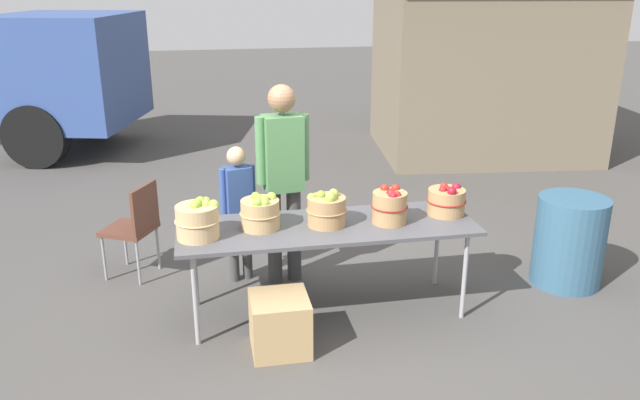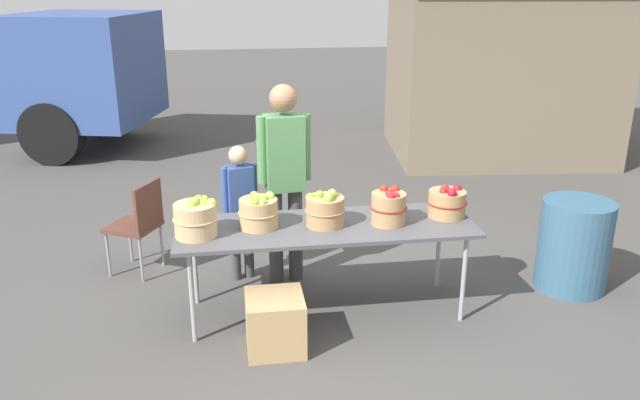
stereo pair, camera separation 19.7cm
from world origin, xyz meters
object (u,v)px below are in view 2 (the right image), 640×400
trash_barrel (574,245)px  apple_basket_red_0 (389,207)px  market_table (326,230)px  apple_basket_green_0 (196,218)px  apple_basket_green_1 (259,212)px  child_customer (240,202)px  apple_basket_red_1 (447,202)px  apple_basket_green_2 (325,210)px  vendor_adult (284,169)px  produce_crate (275,323)px  folding_chair (139,220)px

trash_barrel → apple_basket_red_0: bearing=-174.7°
market_table → apple_basket_green_0: size_ratio=6.95×
trash_barrel → apple_basket_green_1: bearing=-178.2°
child_customer → trash_barrel: bearing=151.6°
market_table → apple_basket_red_1: (0.99, 0.05, 0.15)m
apple_basket_green_2 → child_customer: (-0.63, 0.72, -0.16)m
apple_basket_red_0 → apple_basket_red_1: (0.50, 0.09, -0.02)m
apple_basket_red_0 → child_customer: 1.36m
apple_basket_green_1 → apple_basket_red_1: (1.50, 0.02, -0.01)m
apple_basket_green_2 → trash_barrel: size_ratio=0.40×
apple_basket_green_1 → vendor_adult: size_ratio=0.18×
produce_crate → apple_basket_green_2: bearing=47.5°
vendor_adult → market_table: bearing=104.7°
market_table → apple_basket_green_0: 0.99m
apple_basket_green_1 → apple_basket_green_2: apple_basket_green_2 is taller
vendor_adult → folding_chair: 1.42m
apple_basket_red_1 → folding_chair: bearing=160.1°
market_table → trash_barrel: 2.19m
market_table → apple_basket_green_2: size_ratio=7.33×
market_table → apple_basket_green_1: 0.54m
folding_chair → child_customer: bearing=101.5°
child_customer → trash_barrel: child_customer is taller
apple_basket_red_1 → child_customer: bearing=157.7°
apple_basket_red_1 → trash_barrel: bearing=3.0°
apple_basket_red_0 → apple_basket_red_1: apple_basket_red_0 is taller
apple_basket_green_1 → produce_crate: bearing=-82.5°
apple_basket_green_1 → trash_barrel: 2.72m
vendor_adult → trash_barrel: size_ratio=2.22×
trash_barrel → folding_chair: bearing=167.1°
apple_basket_green_2 → trash_barrel: apple_basket_green_2 is taller
apple_basket_green_0 → apple_basket_green_1: bearing=11.9°
child_customer → produce_crate: (0.19, -1.20, -0.51)m
apple_basket_green_1 → produce_crate: apple_basket_green_1 is taller
apple_basket_green_1 → child_customer: 0.72m
folding_chair → vendor_adult: bearing=102.1°
apple_basket_red_0 → trash_barrel: apple_basket_red_0 is taller
folding_chair → trash_barrel: size_ratio=1.09×
apple_basket_green_1 → apple_basket_green_2: (0.51, -0.03, 0.00)m
apple_basket_green_0 → vendor_adult: size_ratio=0.19×
apple_basket_green_2 → child_customer: size_ratio=0.26×
folding_chair → produce_crate: folding_chair is taller
child_customer → trash_barrel: 2.89m
market_table → apple_basket_green_2: bearing=-157.3°
apple_basket_green_1 → apple_basket_red_0: bearing=-4.1°
apple_basket_green_1 → child_customer: bearing=100.3°
child_customer → produce_crate: bearing=82.9°
market_table → apple_basket_green_1: apple_basket_green_1 is taller
apple_basket_green_2 → child_customer: 0.97m
apple_basket_red_0 → vendor_adult: vendor_adult is taller
apple_basket_green_0 → apple_basket_red_0: 1.46m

